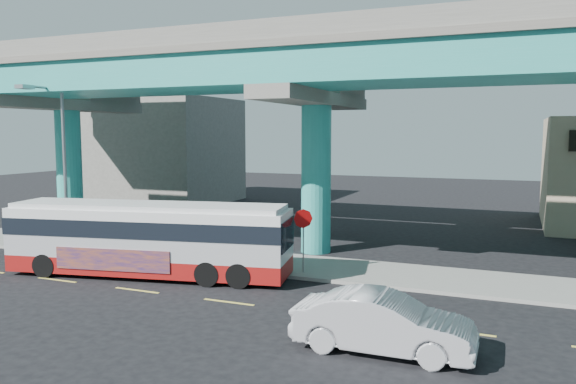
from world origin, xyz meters
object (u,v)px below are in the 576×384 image
at_px(transit_bus, 149,236).
at_px(street_lamp, 55,145).
at_px(stop_sign, 303,227).
at_px(parked_car, 134,234).
at_px(sedan, 383,323).

distance_m(transit_bus, street_lamp, 7.78).
bearing_deg(transit_bus, street_lamp, 155.19).
bearing_deg(street_lamp, stop_sign, 3.41).
xyz_separation_m(parked_car, stop_sign, (9.85, -1.52, 1.26)).
bearing_deg(stop_sign, sedan, -67.95).
xyz_separation_m(parked_car, street_lamp, (-2.80, -2.28, 4.61)).
relative_size(sedan, street_lamp, 0.61).
bearing_deg(sedan, parked_car, 59.89).
bearing_deg(stop_sign, street_lamp, 169.65).
relative_size(sedan, parked_car, 1.16).
relative_size(transit_bus, parked_car, 2.86).
height_order(transit_bus, parked_car, transit_bus).
relative_size(street_lamp, stop_sign, 3.04).
distance_m(sedan, stop_sign, 8.61).
bearing_deg(transit_bus, stop_sign, 10.86).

